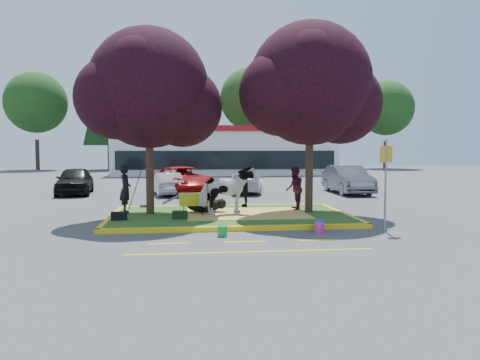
{
  "coord_description": "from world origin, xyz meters",
  "views": [
    {
      "loc": [
        -1.51,
        -16.3,
        2.49
      ],
      "look_at": [
        0.41,
        0.5,
        1.31
      ],
      "focal_mm": 35.0,
      "sensor_mm": 36.0,
      "label": 1
    }
  ],
  "objects": [
    {
      "name": "median_island",
      "position": [
        0.0,
        0.0,
        0.07
      ],
      "size": [
        8.0,
        5.0,
        0.15
      ],
      "primitive_type": "cube",
      "color": "#224E18",
      "rests_on": "ground"
    },
    {
      "name": "visitor_b",
      "position": [
        0.81,
        2.09,
        0.74
      ],
      "size": [
        0.44,
        0.73,
        1.17
      ],
      "primitive_type": "imported",
      "rotation": [
        0.0,
        0.0,
        -1.81
      ],
      "color": "black",
      "rests_on": "median_island"
    },
    {
      "name": "visitor_a",
      "position": [
        2.51,
        0.81,
        0.96
      ],
      "size": [
        0.72,
        0.87,
        1.63
      ],
      "primitive_type": "imported",
      "rotation": [
        0.0,
        0.0,
        -1.71
      ],
      "color": "#44131F",
      "rests_on": "median_island"
    },
    {
      "name": "curb_left",
      "position": [
        -4.08,
        0.0,
        0.07
      ],
      "size": [
        0.16,
        5.3,
        0.15
      ],
      "primitive_type": "cube",
      "color": "yellow",
      "rests_on": "ground"
    },
    {
      "name": "sign_post",
      "position": [
        4.3,
        -3.18,
        1.7
      ],
      "size": [
        0.38,
        0.06,
        2.73
      ],
      "rotation": [
        0.0,
        0.0,
        0.09
      ],
      "color": "slate",
      "rests_on": "ground"
    },
    {
      "name": "curb_right",
      "position": [
        4.08,
        0.0,
        0.07
      ],
      "size": [
        0.16,
        5.3,
        0.15
      ],
      "primitive_type": "cube",
      "color": "yellow",
      "rests_on": "ground"
    },
    {
      "name": "curb_near",
      "position": [
        0.0,
        -2.58,
        0.07
      ],
      "size": [
        8.3,
        0.16,
        0.15
      ],
      "primitive_type": "cube",
      "color": "yellow",
      "rests_on": "ground"
    },
    {
      "name": "bucket_green",
      "position": [
        -0.53,
        -3.37,
        0.15
      ],
      "size": [
        0.36,
        0.36,
        0.29
      ],
      "primitive_type": "cylinder",
      "rotation": [
        0.0,
        0.0,
        0.39
      ],
      "color": "#179630",
      "rests_on": "ground"
    },
    {
      "name": "calf",
      "position": [
        -0.89,
        0.53,
        0.42
      ],
      "size": [
        1.38,
        0.94,
        0.55
      ],
      "primitive_type": "ellipsoid",
      "rotation": [
        0.0,
        0.0,
        -0.19
      ],
      "color": "black",
      "rests_on": "median_island"
    },
    {
      "name": "car_silver",
      "position": [
        -2.53,
        8.39,
        0.59
      ],
      "size": [
        1.83,
        3.73,
        1.18
      ],
      "primitive_type": "imported",
      "rotation": [
        0.0,
        0.0,
        3.31
      ],
      "color": "#9CA0A4",
      "rests_on": "ground"
    },
    {
      "name": "ground",
      "position": [
        0.0,
        0.0,
        0.0
      ],
      "size": [
        90.0,
        90.0,
        0.0
      ],
      "primitive_type": "plane",
      "color": "#424244",
      "rests_on": "ground"
    },
    {
      "name": "car_grey",
      "position": [
        7.16,
        8.13,
        0.76
      ],
      "size": [
        1.63,
        4.61,
        1.52
      ],
      "primitive_type": "imported",
      "rotation": [
        0.0,
        0.0,
        -0.0
      ],
      "color": "#515258",
      "rests_on": "ground"
    },
    {
      "name": "curb_far",
      "position": [
        0.0,
        2.58,
        0.07
      ],
      "size": [
        8.3,
        0.16,
        0.15
      ],
      "primitive_type": "cube",
      "color": "yellow",
      "rests_on": "ground"
    },
    {
      "name": "wheelbarrow",
      "position": [
        -1.24,
        0.33,
        0.64
      ],
      "size": [
        1.88,
        0.71,
        0.71
      ],
      "rotation": [
        0.0,
        0.0,
        0.08
      ],
      "color": "black",
      "rests_on": "median_island"
    },
    {
      "name": "car_black",
      "position": [
        -7.42,
        9.3,
        0.73
      ],
      "size": [
        2.19,
        4.45,
        1.46
      ],
      "primitive_type": "imported",
      "rotation": [
        0.0,
        0.0,
        0.11
      ],
      "color": "black",
      "rests_on": "ground"
    },
    {
      "name": "car_white",
      "position": [
        1.79,
        9.03,
        0.59
      ],
      "size": [
        2.31,
        4.29,
        1.18
      ],
      "primitive_type": "imported",
      "rotation": [
        0.0,
        0.0,
        2.98
      ],
      "color": "silver",
      "rests_on": "ground"
    },
    {
      "name": "tree_purple_left",
      "position": [
        -2.78,
        0.38,
        4.36
      ],
      "size": [
        5.06,
        4.2,
        6.51
      ],
      "color": "black",
      "rests_on": "median_island"
    },
    {
      "name": "cow",
      "position": [
        -0.11,
        -0.27,
        1.0
      ],
      "size": [
        2.2,
        1.66,
        1.69
      ],
      "primitive_type": "imported",
      "rotation": [
        0.0,
        0.0,
        2.0
      ],
      "color": "silver",
      "rests_on": "median_island"
    },
    {
      "name": "gear_bag_green",
      "position": [
        -1.74,
        -0.93,
        0.28
      ],
      "size": [
        0.51,
        0.36,
        0.26
      ],
      "primitive_type": "cube",
      "rotation": [
        0.0,
        0.0,
        -0.13
      ],
      "color": "black",
      "rests_on": "median_island"
    },
    {
      "name": "fire_lane_stripe_c",
      "position": [
        2.0,
        -4.2,
        0.0
      ],
      "size": [
        1.1,
        0.12,
        0.01
      ],
      "primitive_type": "cube",
      "color": "yellow",
      "rests_on": "ground"
    },
    {
      "name": "bucket_pink",
      "position": [
        2.32,
        -3.17,
        0.15
      ],
      "size": [
        0.33,
        0.33,
        0.31
      ],
      "primitive_type": "cylinder",
      "rotation": [
        0.0,
        0.0,
        0.18
      ],
      "color": "#D12E90",
      "rests_on": "ground"
    },
    {
      "name": "fire_lane_long",
      "position": [
        0.0,
        -5.4,
        0.0
      ],
      "size": [
        6.0,
        0.1,
        0.01
      ],
      "primitive_type": "cube",
      "color": "yellow",
      "rests_on": "ground"
    },
    {
      "name": "fire_lane_stripe_b",
      "position": [
        0.0,
        -4.2,
        0.0
      ],
      "size": [
        1.1,
        0.12,
        0.01
      ],
      "primitive_type": "cube",
      "color": "yellow",
      "rests_on": "ground"
    },
    {
      "name": "treeline",
      "position": [
        1.23,
        37.61,
        7.73
      ],
      "size": [
        46.58,
        7.8,
        14.63
      ],
      "color": "black",
      "rests_on": "ground"
    },
    {
      "name": "straw_bedding",
      "position": [
        0.6,
        0.0,
        0.15
      ],
      "size": [
        4.2,
        3.0,
        0.01
      ],
      "primitive_type": "cube",
      "color": "#E8CE5F",
      "rests_on": "median_island"
    },
    {
      "name": "fire_lane_stripe_a",
      "position": [
        -2.0,
        -4.2,
        0.0
      ],
      "size": [
        1.1,
        0.12,
        0.01
      ],
      "primitive_type": "cube",
      "color": "yellow",
      "rests_on": "ground"
    },
    {
      "name": "bucket_blue",
      "position": [
        2.43,
        -2.8,
        0.16
      ],
      "size": [
        0.38,
        0.38,
        0.31
      ],
      "primitive_type": "cylinder",
      "rotation": [
        0.0,
        0.0,
        -0.39
      ],
      "color": "#1645B4",
      "rests_on": "ground"
    },
    {
      "name": "retail_building",
      "position": [
        2.0,
        27.98,
        2.25
      ],
      "size": [
        20.4,
        8.4,
        4.4
      ],
      "color": "silver",
      "rests_on": "ground"
    },
    {
      "name": "gear_bag_dark",
      "position": [
        -3.7,
        -0.93,
        0.28
      ],
      "size": [
        0.53,
        0.33,
        0.26
      ],
      "primitive_type": "cube",
      "rotation": [
        0.0,
        0.0,
        0.1
      ],
      "color": "black",
      "rests_on": "median_island"
    },
    {
      "name": "car_red",
      "position": [
        -1.71,
        9.02,
        0.73
      ],
      "size": [
        4.11,
        5.77,
        1.46
      ],
      "primitive_type": "imported",
      "rotation": [
        0.0,
        0.0,
        0.36
      ],
      "color": "#A5100D",
      "rests_on": "ground"
    },
    {
      "name": "tree_purple_right",
      "position": [
        2.92,
        0.18,
        4.56
      ],
      "size": [
        5.3,
        4.4,
        6.82
      ],
      "color": "black",
      "rests_on": "median_island"
    },
    {
      "name": "handler",
      "position": [
        -3.7,
        0.75,
        1.01
      ],
      "size": [
        0.55,
        0.71,
        1.71
      ],
      "primitive_type": "imported",
      "rotation": [
        0.0,
        0.0,
        1.82
      ],
      "color": "black",
      "rests_on": "median_island"
    }
  ]
}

